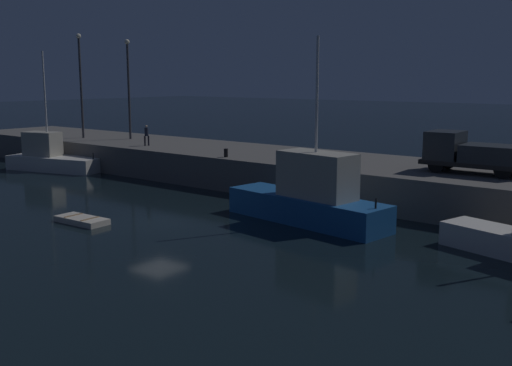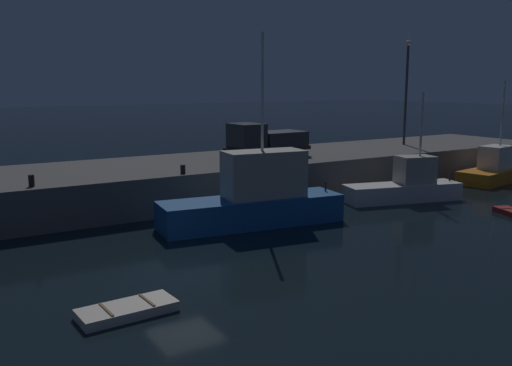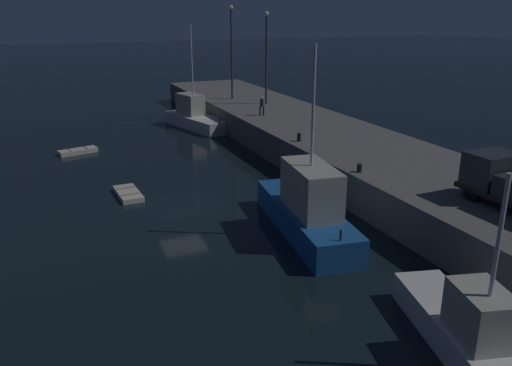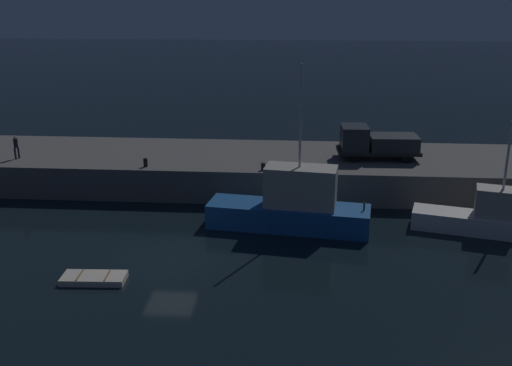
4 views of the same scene
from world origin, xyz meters
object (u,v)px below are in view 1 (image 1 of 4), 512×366
at_px(lamp_post_west, 81,78).
at_px(lamp_post_east, 128,82).
at_px(fishing_boat_white, 310,197).
at_px(dockworker, 147,134).
at_px(bollard_central, 226,153).
at_px(fishing_boat_blue, 52,158).
at_px(utility_truck, 471,153).
at_px(bollard_west, 323,164).
at_px(rowboat_white_mid, 82,220).

xyz_separation_m(lamp_post_west, lamp_post_east, (4.05, 1.98, -0.28)).
height_order(fishing_boat_white, lamp_post_west, lamp_post_west).
xyz_separation_m(dockworker, bollard_central, (9.43, -1.29, -0.65)).
distance_m(fishing_boat_blue, utility_truck, 32.76).
bearing_deg(utility_truck, bollard_central, -168.23).
height_order(lamp_post_west, bollard_west, lamp_post_west).
relative_size(rowboat_white_mid, bollard_west, 6.37).
relative_size(fishing_boat_white, lamp_post_east, 1.13).
relative_size(lamp_post_west, bollard_west, 18.81).
xyz_separation_m(fishing_boat_blue, utility_truck, (32.18, 5.66, 2.34)).
bearing_deg(fishing_boat_blue, lamp_post_east, 71.70).
height_order(fishing_boat_white, utility_truck, fishing_boat_white).
relative_size(fishing_boat_blue, bollard_west, 19.92).
relative_size(rowboat_white_mid, dockworker, 1.88).
bearing_deg(dockworker, lamp_post_east, 152.39).
xyz_separation_m(rowboat_white_mid, bollard_central, (-0.51, 12.06, 2.34)).
bearing_deg(dockworker, bollard_central, -7.79).
bearing_deg(fishing_boat_blue, rowboat_white_mid, -29.04).
xyz_separation_m(fishing_boat_white, lamp_post_east, (-24.49, 8.63, 5.78)).
bearing_deg(fishing_boat_white, bollard_central, 154.92).
bearing_deg(dockworker, lamp_post_west, 175.37).
distance_m(rowboat_white_mid, lamp_post_east, 23.18).
bearing_deg(dockworker, fishing_boat_blue, -153.10).
relative_size(rowboat_white_mid, bollard_central, 5.40).
relative_size(utility_truck, bollard_west, 11.78).
distance_m(rowboat_white_mid, dockworker, 16.90).
bearing_deg(bollard_central, dockworker, 172.21).
height_order(lamp_post_east, dockworker, lamp_post_east).
bearing_deg(bollard_central, bollard_west, -1.60).
xyz_separation_m(rowboat_white_mid, bollard_west, (7.32, 11.84, 2.30)).
bearing_deg(dockworker, fishing_boat_white, -17.01).
bearing_deg(fishing_boat_white, fishing_boat_blue, 175.37).
bearing_deg(utility_truck, dockworker, -175.58).
height_order(rowboat_white_mid, lamp_post_west, lamp_post_west).
bearing_deg(lamp_post_west, lamp_post_east, 26.08).
xyz_separation_m(fishing_boat_white, bollard_west, (-2.01, 4.39, 1.07)).
height_order(fishing_boat_blue, bollard_central, fishing_boat_blue).
distance_m(rowboat_white_mid, bollard_central, 12.29).
distance_m(fishing_boat_white, rowboat_white_mid, 12.00).
relative_size(fishing_boat_blue, utility_truck, 1.69).
xyz_separation_m(fishing_boat_white, dockworker, (-19.27, 5.89, 1.76)).
distance_m(lamp_post_west, dockworker, 10.25).
distance_m(lamp_post_west, bollard_central, 19.45).
bearing_deg(utility_truck, fishing_boat_white, -125.39).
xyz_separation_m(fishing_boat_white, rowboat_white_mid, (-9.33, -7.45, -1.23)).
bearing_deg(dockworker, utility_truck, 4.42).
height_order(rowboat_white_mid, bollard_central, bollard_central).
bearing_deg(lamp_post_west, dockworker, -4.63).
distance_m(lamp_post_east, bollard_central, 15.90).
distance_m(lamp_post_west, bollard_west, 27.09).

